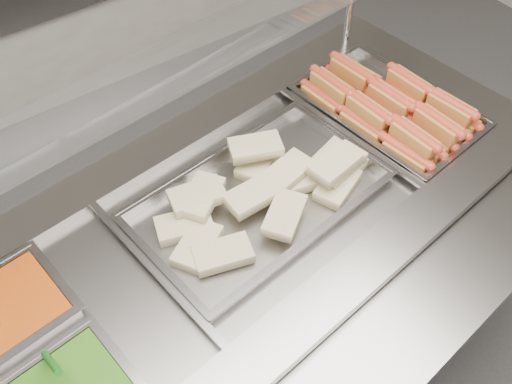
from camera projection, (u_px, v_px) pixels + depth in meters
steam_counter at (245, 291)px, 2.09m from camera, size 2.14×1.13×0.99m
tray_rail at (384, 343)px, 1.48m from camera, size 1.99×0.61×0.06m
sneeze_guard at (181, 61)px, 1.53m from camera, size 1.83×0.51×0.48m
pan_hotdogs at (386, 115)px, 2.05m from camera, size 0.43×0.64×0.11m
pan_wraps at (259, 201)px, 1.76m from camera, size 0.79×0.52×0.08m
pan_beans at (4, 321)px, 1.52m from camera, size 0.35×0.30×0.11m
hotdogs_in_buns at (389, 109)px, 1.99m from camera, size 0.39×0.59×0.13m
tortilla_wraps at (273, 188)px, 1.75m from camera, size 0.73×0.41×0.10m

